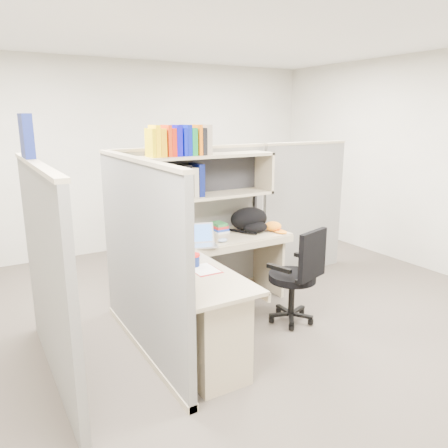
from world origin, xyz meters
TOP-DOWN VIEW (x-y plane):
  - ground at (0.00, 0.00)m, footprint 6.00×6.00m
  - room_shell at (0.00, 0.00)m, footprint 6.00×6.00m
  - cubicle at (-0.37, 0.45)m, footprint 3.79×1.84m
  - desk at (-0.41, -0.29)m, footprint 1.74×1.75m
  - laptop at (-0.18, 0.35)m, footprint 0.36×0.36m
  - backpack at (0.55, 0.57)m, footprint 0.48×0.41m
  - orange_cap at (0.76, 0.47)m, footprint 0.22×0.25m
  - snack_canister at (-0.49, -0.11)m, footprint 0.11×0.11m
  - tissue_box at (-0.75, -0.39)m, footprint 0.15×0.15m
  - mouse at (0.07, 0.37)m, footprint 0.11×0.08m
  - paper_cup at (-0.04, 0.67)m, footprint 0.08×0.08m
  - book_stack at (0.23, 0.73)m, footprint 0.16×0.21m
  - loose_paper at (-0.46, -0.23)m, footprint 0.19×0.25m
  - task_chair at (0.53, -0.21)m, footprint 0.54×0.50m

SIDE VIEW (x-z plane):
  - ground at x=0.00m, z-range 0.00..0.00m
  - task_chair at x=0.53m, z-range -0.14..0.80m
  - desk at x=-0.41m, z-range 0.07..0.80m
  - loose_paper at x=-0.46m, z-range 0.73..0.73m
  - mouse at x=0.07m, z-range 0.73..0.77m
  - book_stack at x=0.23m, z-range 0.73..0.83m
  - orange_cap at x=0.76m, z-range 0.73..0.83m
  - paper_cup at x=-0.04m, z-range 0.73..0.83m
  - snack_canister at x=-0.49m, z-range 0.73..0.84m
  - tissue_box at x=-0.75m, z-range 0.73..0.93m
  - laptop at x=-0.18m, z-range 0.73..0.94m
  - backpack at x=0.55m, z-range 0.73..0.98m
  - cubicle at x=-0.37m, z-range -0.07..1.88m
  - room_shell at x=0.00m, z-range -1.38..4.62m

